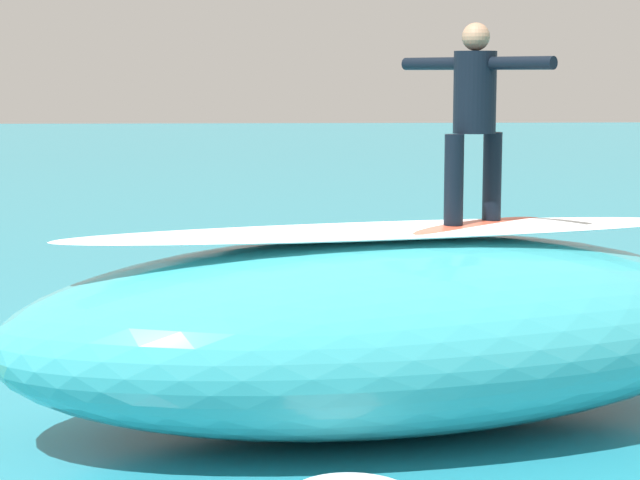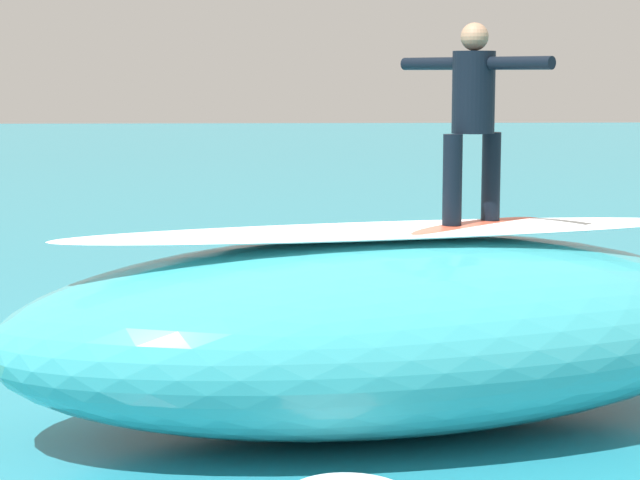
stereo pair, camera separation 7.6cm
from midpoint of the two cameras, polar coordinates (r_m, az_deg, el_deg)
ground_plane at (r=12.39m, az=1.76°, el=-5.94°), size 120.00×120.00×0.00m
wave_crest at (r=10.09m, az=3.35°, el=-4.40°), size 7.01×4.23×1.64m
wave_foam_lip at (r=9.94m, az=3.39°, el=0.45°), size 5.65×2.16×0.08m
surfboard_riding at (r=10.20m, az=7.48°, el=0.60°), size 1.73×1.56×0.09m
surfer_riding at (r=10.12m, az=7.58°, el=6.34°), size 1.11×1.28×1.68m
surfboard_paddling at (r=14.21m, az=-5.06°, el=-4.01°), size 1.16×2.11×0.07m
surfer_paddling at (r=14.07m, az=-4.94°, el=-3.48°), size 0.69×1.52×0.28m
foam_patch_near at (r=13.45m, az=10.11°, el=-4.70°), size 0.65×0.61×0.12m
foam_patch_far at (r=15.06m, az=-1.90°, el=-3.26°), size 0.95×1.13×0.09m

